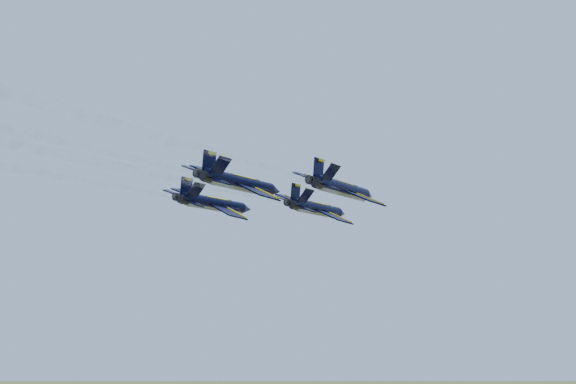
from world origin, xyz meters
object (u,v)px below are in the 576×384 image
Objects in this scene: jet_left at (215,204)px; jet_slot at (241,183)px; jet_lead at (318,209)px; jet_right at (343,189)px.

jet_slot is (12.85, -7.90, 0.00)m from jet_left.
jet_lead is 21.42m from jet_slot.
jet_left is at bearing 140.79° from jet_slot.
jet_lead is 1.00× the size of jet_left.
jet_left is (-10.01, -13.33, 0.00)m from jet_lead.
jet_left is 15.08m from jet_slot.
jet_lead is 16.67m from jet_left.
jet_slot is at bearing -90.02° from jet_lead.
jet_slot is (2.84, -21.23, 0.00)m from jet_lead.
jet_lead is at bearing 132.11° from jet_right.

